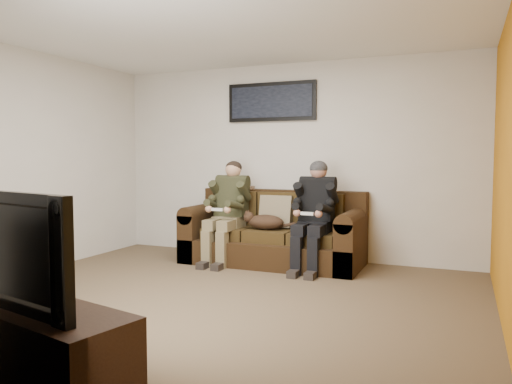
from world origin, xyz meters
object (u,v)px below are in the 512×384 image
at_px(sofa, 275,236).
at_px(framed_poster, 271,102).
at_px(person_left, 228,205).
at_px(cat, 264,222).
at_px(person_right, 315,208).
at_px(television, 27,248).
at_px(tv_stand, 30,343).

relative_size(sofa, framed_poster, 1.79).
distance_m(person_left, cat, 0.55).
bearing_deg(person_right, cat, -178.40).
xyz_separation_m(person_left, person_right, (1.16, 0.00, 0.00)).
relative_size(framed_poster, television, 1.05).
xyz_separation_m(sofa, cat, (-0.06, -0.21, 0.20)).
xyz_separation_m(framed_poster, tv_stand, (0.05, -4.17, -1.86)).
bearing_deg(cat, person_right, 1.60).
relative_size(person_left, person_right, 0.99).
relative_size(sofa, tv_stand, 1.49).
bearing_deg(person_right, tv_stand, -101.53).
bearing_deg(sofa, television, -92.35).
xyz_separation_m(cat, tv_stand, (-0.09, -3.57, -0.31)).
bearing_deg(tv_stand, sofa, 100.17).
xyz_separation_m(sofa, television, (-0.15, -3.78, 0.47)).
relative_size(sofa, television, 1.88).
relative_size(cat, tv_stand, 0.44).
distance_m(tv_stand, television, 0.58).
bearing_deg(sofa, framed_poster, 117.40).
bearing_deg(person_left, person_right, 0.02).
xyz_separation_m(sofa, person_left, (-0.58, -0.19, 0.39)).
height_order(person_left, cat, person_left).
distance_m(sofa, person_right, 0.72).
relative_size(tv_stand, television, 1.26).
xyz_separation_m(tv_stand, television, (0.00, 0.00, 0.58)).
xyz_separation_m(sofa, tv_stand, (-0.15, -3.78, -0.11)).
distance_m(person_right, television, 3.67).
relative_size(person_left, television, 1.10).
bearing_deg(cat, sofa, 72.64).
height_order(sofa, tv_stand, sofa).
xyz_separation_m(person_left, framed_poster, (0.38, 0.57, 1.36)).
relative_size(person_right, tv_stand, 0.87).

